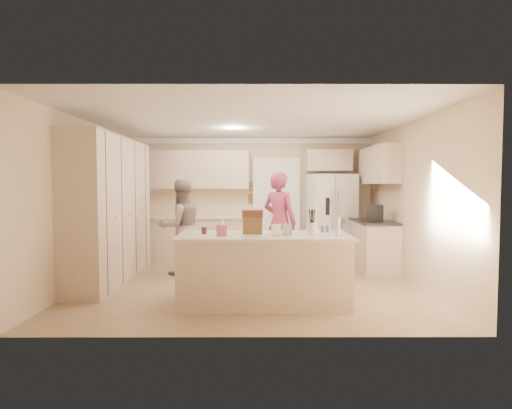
{
  "coord_description": "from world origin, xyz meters",
  "views": [
    {
      "loc": [
        0.08,
        -6.37,
        1.59
      ],
      "look_at": [
        0.1,
        0.35,
        1.25
      ],
      "focal_mm": 28.0,
      "sensor_mm": 36.0,
      "label": 1
    }
  ],
  "objects_px": {
    "refrigerator": "(331,217)",
    "utensil_crock": "(312,228)",
    "teen_boy": "(181,227)",
    "teen_girl": "(279,222)",
    "coffee_maker": "(375,213)",
    "tissue_box": "(222,230)",
    "dollhouse_body": "(253,225)",
    "island_base": "(264,270)"
  },
  "relations": [
    {
      "from": "refrigerator",
      "to": "utensil_crock",
      "type": "xyz_separation_m",
      "value": [
        -0.84,
        -2.99,
        0.1
      ]
    },
    {
      "from": "refrigerator",
      "to": "teen_boy",
      "type": "xyz_separation_m",
      "value": [
        -2.92,
        -1.28,
        -0.06
      ]
    },
    {
      "from": "tissue_box",
      "to": "teen_girl",
      "type": "height_order",
      "value": "teen_girl"
    },
    {
      "from": "dollhouse_body",
      "to": "refrigerator",
      "type": "bearing_deg",
      "value": 60.91
    },
    {
      "from": "refrigerator",
      "to": "coffee_maker",
      "type": "height_order",
      "value": "refrigerator"
    },
    {
      "from": "teen_girl",
      "to": "teen_boy",
      "type": "bearing_deg",
      "value": 40.22
    },
    {
      "from": "coffee_maker",
      "to": "teen_girl",
      "type": "height_order",
      "value": "teen_girl"
    },
    {
      "from": "refrigerator",
      "to": "teen_boy",
      "type": "relative_size",
      "value": 1.07
    },
    {
      "from": "island_base",
      "to": "tissue_box",
      "type": "height_order",
      "value": "tissue_box"
    },
    {
      "from": "tissue_box",
      "to": "dollhouse_body",
      "type": "distance_m",
      "value": 0.45
    },
    {
      "from": "island_base",
      "to": "utensil_crock",
      "type": "xyz_separation_m",
      "value": [
        0.65,
        0.05,
        0.56
      ]
    },
    {
      "from": "refrigerator",
      "to": "teen_girl",
      "type": "relative_size",
      "value": 0.99
    },
    {
      "from": "island_base",
      "to": "teen_girl",
      "type": "xyz_separation_m",
      "value": [
        0.32,
        1.82,
        0.47
      ]
    },
    {
      "from": "coffee_maker",
      "to": "teen_girl",
      "type": "distance_m",
      "value": 1.74
    },
    {
      "from": "coffee_maker",
      "to": "island_base",
      "type": "height_order",
      "value": "coffee_maker"
    },
    {
      "from": "dollhouse_body",
      "to": "teen_boy",
      "type": "bearing_deg",
      "value": 127.74
    },
    {
      "from": "tissue_box",
      "to": "teen_boy",
      "type": "xyz_separation_m",
      "value": [
        -0.89,
        1.86,
        -0.15
      ]
    },
    {
      "from": "utensil_crock",
      "to": "teen_boy",
      "type": "distance_m",
      "value": 2.7
    },
    {
      "from": "dollhouse_body",
      "to": "teen_girl",
      "type": "xyz_separation_m",
      "value": [
        0.47,
        1.72,
        -0.12
      ]
    },
    {
      "from": "island_base",
      "to": "tissue_box",
      "type": "bearing_deg",
      "value": -169.7
    },
    {
      "from": "island_base",
      "to": "utensil_crock",
      "type": "bearing_deg",
      "value": 4.4
    },
    {
      "from": "teen_boy",
      "to": "teen_girl",
      "type": "relative_size",
      "value": 0.92
    },
    {
      "from": "coffee_maker",
      "to": "island_base",
      "type": "distance_m",
      "value": 2.87
    },
    {
      "from": "teen_girl",
      "to": "island_base",
      "type": "bearing_deg",
      "value": 118.33
    },
    {
      "from": "teen_girl",
      "to": "tissue_box",
      "type": "bearing_deg",
      "value": 103.93
    },
    {
      "from": "refrigerator",
      "to": "tissue_box",
      "type": "xyz_separation_m",
      "value": [
        -2.04,
        -3.14,
        0.1
      ]
    },
    {
      "from": "dollhouse_body",
      "to": "teen_boy",
      "type": "distance_m",
      "value": 2.11
    },
    {
      "from": "dollhouse_body",
      "to": "teen_girl",
      "type": "height_order",
      "value": "teen_girl"
    },
    {
      "from": "dollhouse_body",
      "to": "teen_boy",
      "type": "xyz_separation_m",
      "value": [
        -1.29,
        1.66,
        -0.19
      ]
    },
    {
      "from": "coffee_maker",
      "to": "teen_boy",
      "type": "distance_m",
      "value": 3.5
    },
    {
      "from": "refrigerator",
      "to": "coffee_maker",
      "type": "relative_size",
      "value": 6.0
    },
    {
      "from": "tissue_box",
      "to": "teen_girl",
      "type": "xyz_separation_m",
      "value": [
        0.87,
        1.92,
        -0.08
      ]
    },
    {
      "from": "refrigerator",
      "to": "utensil_crock",
      "type": "height_order",
      "value": "refrigerator"
    },
    {
      "from": "coffee_maker",
      "to": "tissue_box",
      "type": "xyz_separation_m",
      "value": [
        -2.6,
        -2.0,
        -0.07
      ]
    },
    {
      "from": "refrigerator",
      "to": "dollhouse_body",
      "type": "relative_size",
      "value": 6.92
    },
    {
      "from": "coffee_maker",
      "to": "utensil_crock",
      "type": "relative_size",
      "value": 2.0
    },
    {
      "from": "refrigerator",
      "to": "tissue_box",
      "type": "height_order",
      "value": "refrigerator"
    },
    {
      "from": "refrigerator",
      "to": "teen_boy",
      "type": "bearing_deg",
      "value": -164.19
    },
    {
      "from": "coffee_maker",
      "to": "teen_girl",
      "type": "relative_size",
      "value": 0.16
    },
    {
      "from": "island_base",
      "to": "utensil_crock",
      "type": "distance_m",
      "value": 0.86
    },
    {
      "from": "coffee_maker",
      "to": "teen_boy",
      "type": "bearing_deg",
      "value": -177.71
    },
    {
      "from": "refrigerator",
      "to": "dollhouse_body",
      "type": "xyz_separation_m",
      "value": [
        -1.64,
        -2.94,
        0.14
      ]
    }
  ]
}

